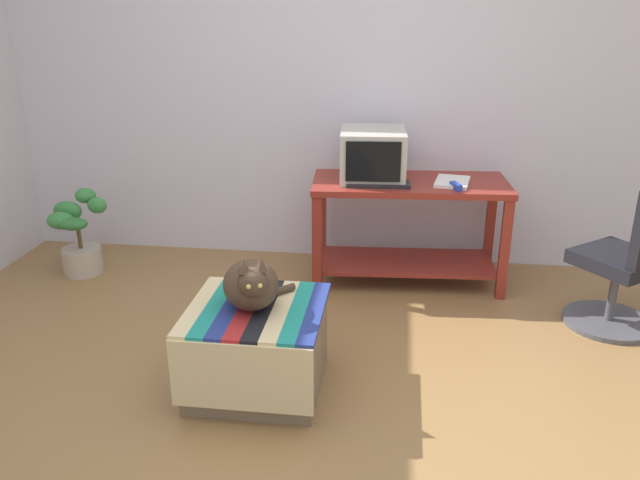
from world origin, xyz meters
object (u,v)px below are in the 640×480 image
Objects in this scene: desk at (409,214)px; stapler at (456,186)px; tv_monitor at (373,155)px; cat at (251,284)px; office_chair at (627,267)px; book at (452,182)px; ottoman_with_blanket at (257,347)px; potted_plant at (78,238)px; keyboard at (378,184)px.

stapler is (0.28, -0.16, 0.25)m from desk.
tv_monitor reaches higher than stapler.
cat is (-0.48, -1.42, -0.30)m from tv_monitor.
office_chair is 1.08m from stapler.
ottoman_with_blanket is at bearing -116.53° from book.
tv_monitor is (-0.25, 0.03, 0.39)m from desk.
office_chair reaches higher than book.
stapler is (0.01, -0.13, 0.01)m from book.
stapler is at bearing -59.61° from office_chair.
potted_plant is 3.51m from office_chair.
cat is 0.70× the size of potted_plant.
office_chair is 8.09× the size of stapler.
potted_plant is at bearing 141.56° from ottoman_with_blanket.
tv_monitor is 2.10m from potted_plant.
keyboard is 0.97× the size of cat.
book is (0.47, 0.12, -0.00)m from keyboard.
office_chair reaches higher than keyboard.
cat is (-0.53, -1.25, -0.16)m from keyboard.
tv_monitor is 0.56× the size of office_chair.
book is at bearing 73.72° from stapler.
cat reaches higher than desk.
ottoman_with_blanket is at bearing -38.44° from potted_plant.
potted_plant is at bearing 122.28° from cat.
office_chair reaches higher than desk.
book is 1.75m from ottoman_with_blanket.
tv_monitor is at bearing 71.63° from ottoman_with_blanket.
potted_plant is at bearing -44.49° from office_chair.
book reaches higher than potted_plant.
desk is 0.41m from stapler.
ottoman_with_blanket is at bearing -121.31° from desk.
potted_plant is (-2.05, -0.03, -0.45)m from keyboard.
keyboard is 0.45× the size of office_chair.
book is 0.43× the size of ottoman_with_blanket.
ottoman_with_blanket is 1.66m from stapler.
tv_monitor is 4.51× the size of stapler.
cat reaches higher than book.
tv_monitor is 1.75× the size of book.
office_chair reaches higher than potted_plant.
tv_monitor is 1.53m from cat.
book is (0.27, -0.02, 0.24)m from desk.
stapler is (2.53, 0.01, 0.46)m from potted_plant.
keyboard is 1.41× the size of book.
keyboard is 1.44m from ottoman_with_blanket.
potted_plant is at bearing 177.75° from keyboard.
book is at bearing 54.10° from ottoman_with_blanket.
office_chair is (1.44, -0.39, -0.33)m from keyboard.
ottoman_with_blanket is 1.96m from potted_plant.
tv_monitor reaches higher than book.
tv_monitor is 0.23m from keyboard.
potted_plant is at bearing -178.26° from tv_monitor.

